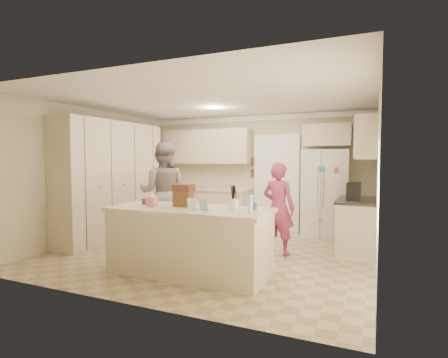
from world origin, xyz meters
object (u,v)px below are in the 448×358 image
at_px(refrigerator, 323,193).
at_px(tissue_box, 152,202).
at_px(coffee_maker, 354,191).
at_px(island_base, 190,242).
at_px(utensil_crock, 234,204).
at_px(teen_girl, 278,208).
at_px(dollhouse_body, 184,199).
at_px(teen_boy, 163,193).

xyz_separation_m(refrigerator, tissue_box, (-1.94, -3.26, 0.10)).
relative_size(coffee_maker, island_base, 0.14).
distance_m(island_base, utensil_crock, 0.86).
relative_size(tissue_box, teen_girl, 0.09).
xyz_separation_m(utensil_crock, teen_girl, (0.24, 1.42, -0.22)).
height_order(coffee_maker, tissue_box, coffee_maker).
xyz_separation_m(refrigerator, dollhouse_body, (-1.54, -3.06, 0.14)).
bearing_deg(refrigerator, teen_girl, -118.59).
xyz_separation_m(island_base, dollhouse_body, (-0.15, 0.10, 0.60)).
height_order(island_base, tissue_box, tissue_box).
bearing_deg(dollhouse_body, teen_boy, 132.64).
xyz_separation_m(refrigerator, island_base, (-1.39, -3.16, -0.46)).
height_order(island_base, dollhouse_body, dollhouse_body).
distance_m(utensil_crock, teen_boy, 2.42).
distance_m(island_base, teen_girl, 1.75).
bearing_deg(tissue_box, coffee_maker, 37.57).
distance_m(tissue_box, dollhouse_body, 0.45).
relative_size(utensil_crock, tissue_box, 1.07).
relative_size(utensil_crock, dollhouse_body, 0.58).
height_order(refrigerator, island_base, refrigerator).
distance_m(coffee_maker, island_base, 2.87).
bearing_deg(coffee_maker, teen_boy, -171.71).
height_order(island_base, teen_boy, teen_boy).
bearing_deg(coffee_maker, utensil_crock, -127.12).
distance_m(island_base, tissue_box, 0.79).
bearing_deg(island_base, refrigerator, 66.27).
xyz_separation_m(dollhouse_body, teen_boy, (-1.20, 1.30, -0.07)).
relative_size(island_base, tissue_box, 15.71).
xyz_separation_m(tissue_box, dollhouse_body, (0.40, 0.20, 0.04)).
height_order(tissue_box, teen_boy, teen_boy).
bearing_deg(refrigerator, utensil_crock, -115.53).
relative_size(refrigerator, tissue_box, 12.86).
xyz_separation_m(coffee_maker, utensil_crock, (-1.40, -1.85, -0.07)).
relative_size(island_base, utensil_crock, 14.67).
relative_size(island_base, dollhouse_body, 8.46).
height_order(dollhouse_body, teen_boy, teen_boy).
relative_size(tissue_box, teen_boy, 0.07).
bearing_deg(utensil_crock, island_base, -175.60).
relative_size(tissue_box, dollhouse_body, 0.54).
height_order(utensil_crock, teen_girl, teen_girl).
distance_m(refrigerator, utensil_crock, 3.20).
bearing_deg(tissue_box, refrigerator, 59.26).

